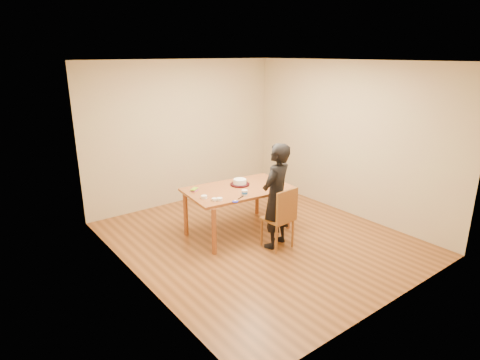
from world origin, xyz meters
TOP-DOWN VIEW (x-y plane):
  - room_shell at (0.00, 0.34)m, footprint 4.00×4.50m
  - dining_table at (-0.10, 0.41)m, footprint 1.74×1.15m
  - dining_chair at (0.05, -0.36)m, footprint 0.41×0.41m
  - cake_plate at (0.01, 0.52)m, footprint 0.32×0.32m
  - cake at (0.01, 0.52)m, footprint 0.21×0.21m
  - frosting_dome at (0.01, 0.52)m, footprint 0.21×0.21m
  - frosting_tub at (-0.22, 0.09)m, footprint 0.09×0.09m
  - frosting_lid at (-0.50, -0.05)m, footprint 0.09×0.09m
  - frosting_dollop at (-0.50, -0.05)m, footprint 0.04×0.04m
  - ramekin_green at (-0.72, 0.18)m, footprint 0.08×0.08m
  - ramekin_yellow at (-0.78, 0.35)m, footprint 0.09×0.09m
  - ramekin_multi at (-0.65, 0.13)m, footprint 0.08×0.08m
  - candy_box_pink at (-0.72, 0.72)m, footprint 0.13×0.11m
  - candy_box_green at (-0.72, 0.72)m, footprint 0.15×0.13m
  - spatula at (-0.33, 0.04)m, footprint 0.16×0.08m
  - person at (0.05, -0.32)m, footprint 0.67×0.54m

SIDE VIEW (x-z plane):
  - dining_chair at x=0.05m, z-range 0.43..0.47m
  - dining_table at x=-0.10m, z-range 0.71..0.75m
  - frosting_lid at x=-0.50m, z-range 0.75..0.76m
  - spatula at x=-0.33m, z-range 0.75..0.76m
  - candy_box_pink at x=-0.72m, z-range 0.75..0.77m
  - cake_plate at x=0.01m, z-range 0.75..0.77m
  - frosting_dollop at x=-0.50m, z-range 0.76..0.78m
  - ramekin_green at x=-0.72m, z-range 0.75..0.79m
  - ramekin_multi at x=-0.65m, z-range 0.75..0.79m
  - ramekin_yellow at x=-0.78m, z-range 0.75..0.79m
  - candy_box_green at x=-0.72m, z-range 0.77..0.79m
  - frosting_tub at x=-0.22m, z-range 0.75..0.83m
  - person at x=0.05m, z-range 0.00..1.59m
  - cake at x=0.01m, z-range 0.77..0.84m
  - frosting_dome at x=0.01m, z-range 0.84..0.87m
  - room_shell at x=0.00m, z-range 0.00..2.70m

